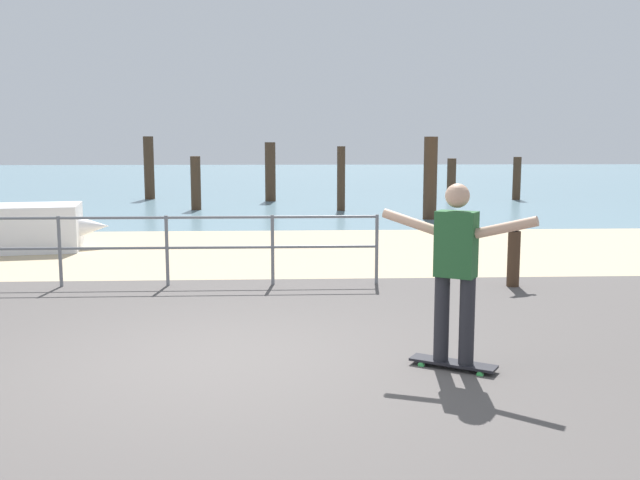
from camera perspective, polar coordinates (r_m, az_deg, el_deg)
name	(u,v)px	position (r m, az deg, el deg)	size (l,w,h in m)	color
ground_plane	(202,398)	(6.05, -9.51, -12.52)	(24.00, 10.00, 0.04)	#514C49
beach_strip	(250,251)	(13.80, -5.65, -0.88)	(24.00, 6.00, 0.04)	tan
sea_surface	(274,178)	(41.68, -3.73, 4.99)	(72.00, 50.00, 0.04)	slate
railing_fence	(59,241)	(10.83, -20.32, -0.05)	(9.26, 0.05, 1.05)	slate
skateboard	(453,363)	(6.74, 10.70, -9.77)	(0.79, 0.59, 0.08)	black
skateboarder	(456,262)	(6.52, 10.91, -1.79)	(1.28, 0.84, 1.65)	#26262B
bollard_short	(514,260)	(10.60, 15.38, -1.53)	(0.18, 0.18, 0.83)	#422D1E
seagull	(516,226)	(10.54, 15.54, 1.10)	(0.45, 0.28, 0.18)	white
groyne_post_0	(149,168)	(26.78, -13.66, 5.66)	(0.37, 0.37, 2.32)	#422D1E
groyne_post_1	(196,183)	(22.22, -10.01, 4.52)	(0.31, 0.31, 1.67)	#422D1E
groyne_post_2	(270,172)	(25.18, -4.04, 5.50)	(0.37, 0.37, 2.10)	#422D1E
groyne_post_3	(341,179)	(21.61, 1.72, 4.96)	(0.25, 0.25, 1.98)	#422D1E
groyne_post_4	(430,178)	(19.45, 8.90, 4.94)	(0.37, 0.37, 2.25)	#422D1E
groyne_post_5	(451,179)	(26.79, 10.58, 4.89)	(0.33, 0.33, 1.51)	#422D1E
groyne_post_6	(517,179)	(26.72, 15.62, 4.80)	(0.29, 0.29, 1.58)	#422D1E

